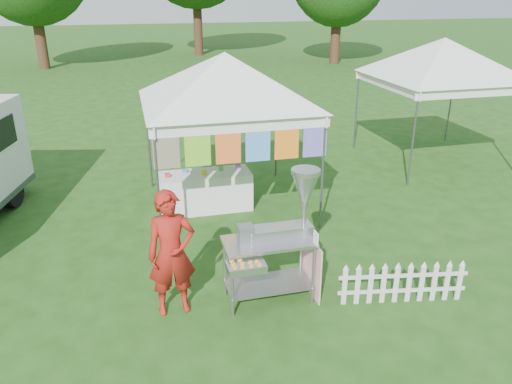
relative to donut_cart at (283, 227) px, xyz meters
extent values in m
plane|color=#214513|center=(-0.09, -0.12, -1.11)|extent=(120.00, 120.00, 0.00)
cylinder|color=#59595E|center=(-1.51, 1.96, -0.06)|extent=(0.04, 0.04, 2.10)
cylinder|color=#59595E|center=(1.33, 1.96, -0.06)|extent=(0.04, 0.04, 2.10)
cylinder|color=#59595E|center=(-1.51, 4.80, -0.06)|extent=(0.04, 0.04, 2.10)
cylinder|color=#59595E|center=(1.33, 4.80, -0.06)|extent=(0.04, 0.04, 2.10)
cube|color=white|center=(-0.09, 1.96, 0.89)|extent=(3.00, 0.03, 0.22)
cube|color=white|center=(-0.09, 4.80, 0.89)|extent=(3.00, 0.03, 0.22)
pyramid|color=white|center=(-0.09, 3.38, 1.89)|extent=(4.24, 4.24, 0.90)
cylinder|color=#59595E|center=(-0.09, 1.96, 0.97)|extent=(3.00, 0.03, 0.03)
cube|color=orange|center=(-1.34, 1.96, 0.62)|extent=(0.42, 0.01, 0.70)
cube|color=#1A9A19|center=(-0.84, 1.96, 0.62)|extent=(0.42, 0.01, 0.70)
cube|color=red|center=(-0.34, 1.96, 0.62)|extent=(0.42, 0.01, 0.70)
cube|color=blue|center=(0.16, 1.96, 0.62)|extent=(0.42, 0.01, 0.70)
cube|color=#E54A19|center=(0.66, 1.96, 0.62)|extent=(0.42, 0.01, 0.70)
cube|color=#A4179A|center=(1.16, 1.96, 0.62)|extent=(0.42, 0.01, 0.70)
cylinder|color=#59595E|center=(3.99, 3.46, -0.06)|extent=(0.04, 0.04, 2.10)
cylinder|color=#59595E|center=(3.99, 6.30, -0.06)|extent=(0.04, 0.04, 2.10)
cylinder|color=#59595E|center=(6.83, 6.30, -0.06)|extent=(0.04, 0.04, 2.10)
cube|color=white|center=(5.41, 3.46, 0.89)|extent=(3.00, 0.03, 0.22)
cube|color=white|center=(5.41, 6.30, 0.89)|extent=(3.00, 0.03, 0.22)
pyramid|color=white|center=(5.41, 4.88, 1.89)|extent=(4.24, 4.24, 0.90)
cylinder|color=#59595E|center=(5.41, 3.46, 0.97)|extent=(3.00, 0.03, 0.03)
cylinder|color=#361F13|center=(-6.09, 23.88, 0.87)|extent=(0.56, 0.56, 3.96)
cylinder|color=#361F13|center=(2.91, 27.88, 1.31)|extent=(0.56, 0.56, 4.84)
cylinder|color=#361F13|center=(9.91, 21.88, 0.65)|extent=(0.56, 0.56, 3.52)
cylinder|color=gray|center=(-0.76, -0.25, -0.65)|extent=(0.04, 0.04, 0.91)
cylinder|color=gray|center=(0.36, -0.25, -0.65)|extent=(0.04, 0.04, 0.91)
cylinder|color=gray|center=(-0.76, 0.26, -0.65)|extent=(0.04, 0.04, 0.91)
cylinder|color=gray|center=(0.36, 0.26, -0.65)|extent=(0.04, 0.04, 0.91)
cube|color=gray|center=(-0.20, 0.01, -0.85)|extent=(1.16, 0.58, 0.02)
cube|color=#B7B7BC|center=(-0.20, 0.01, -0.19)|extent=(1.22, 0.61, 0.04)
cube|color=#B7B7BC|center=(-0.02, 0.06, -0.10)|extent=(0.86, 0.26, 0.15)
cube|color=gray|center=(-0.50, 0.06, -0.06)|extent=(0.20, 0.22, 0.22)
cylinder|color=gray|center=(0.31, 0.06, 0.27)|extent=(0.05, 0.05, 0.91)
cone|color=#B7B7BC|center=(0.31, 0.06, 0.52)|extent=(0.37, 0.37, 0.41)
cylinder|color=#B7B7BC|center=(0.31, 0.06, 0.74)|extent=(0.39, 0.39, 0.06)
cube|color=#B7B7BC|center=(-0.60, -0.38, -0.29)|extent=(0.49, 0.31, 0.10)
cube|color=#F2A3A4|center=(0.42, 0.01, -0.65)|extent=(0.02, 0.76, 0.82)
cube|color=white|center=(0.36, -0.28, -0.07)|extent=(0.02, 0.14, 0.18)
imported|color=maroon|center=(-1.49, 0.09, -0.24)|extent=(0.66, 0.46, 1.74)
cylinder|color=black|center=(-4.27, 4.37, -0.77)|extent=(0.36, 0.71, 0.68)
cube|color=silver|center=(0.78, -0.36, -0.83)|extent=(0.07, 0.03, 0.56)
cube|color=silver|center=(0.96, -0.39, -0.83)|extent=(0.07, 0.03, 0.56)
cube|color=silver|center=(1.14, -0.43, -0.83)|extent=(0.07, 0.03, 0.56)
cube|color=silver|center=(1.31, -0.46, -0.83)|extent=(0.07, 0.03, 0.56)
cube|color=silver|center=(1.49, -0.49, -0.83)|extent=(0.07, 0.03, 0.56)
cube|color=silver|center=(1.67, -0.52, -0.83)|extent=(0.07, 0.03, 0.56)
cube|color=silver|center=(1.84, -0.55, -0.83)|extent=(0.07, 0.03, 0.56)
cube|color=silver|center=(2.02, -0.59, -0.83)|extent=(0.07, 0.03, 0.56)
cube|color=silver|center=(2.20, -0.62, -0.83)|extent=(0.07, 0.03, 0.56)
cube|color=silver|center=(2.38, -0.65, -0.83)|extent=(0.07, 0.03, 0.56)
cube|color=silver|center=(1.58, -0.51, -0.93)|extent=(1.78, 0.35, 0.05)
cube|color=silver|center=(1.58, -0.51, -0.69)|extent=(1.78, 0.35, 0.05)
cube|color=white|center=(-0.57, 3.32, -0.73)|extent=(1.80, 0.70, 0.75)
camera|label=1|loc=(-1.83, -5.69, 2.96)|focal=35.00mm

